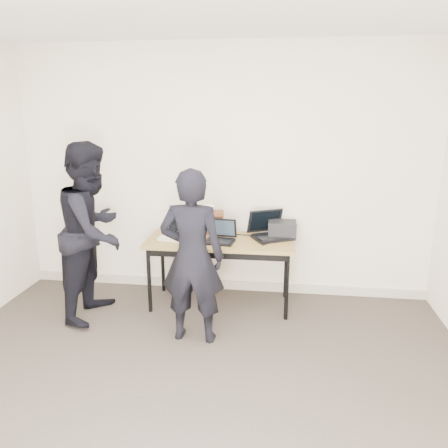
% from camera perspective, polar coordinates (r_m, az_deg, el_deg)
% --- Properties ---
extents(room, '(4.60, 4.60, 2.80)m').
position_cam_1_polar(room, '(2.59, -6.85, -0.60)').
color(room, '#3E362F').
rests_on(room, ground).
extents(desk, '(1.51, 0.66, 0.72)m').
position_cam_1_polar(desk, '(4.49, -0.53, -2.81)').
color(desk, olive).
rests_on(desk, ground).
extents(laptop_beige, '(0.31, 0.30, 0.21)m').
position_cam_1_polar(laptop_beige, '(4.55, -6.47, -1.33)').
color(laptop_beige, beige).
rests_on(laptop_beige, desk).
extents(laptop_center, '(0.32, 0.31, 0.22)m').
position_cam_1_polar(laptop_center, '(4.41, -0.44, -1.66)').
color(laptop_center, black).
rests_on(laptop_center, desk).
extents(laptop_right, '(0.50, 0.50, 0.28)m').
position_cam_1_polar(laptop_right, '(4.58, 5.94, -0.96)').
color(laptop_right, black).
rests_on(laptop_right, desk).
extents(leather_satchel, '(0.37, 0.20, 0.25)m').
position_cam_1_polar(leather_satchel, '(4.68, -2.32, 0.30)').
color(leather_satchel, '#5A3117').
rests_on(leather_satchel, desk).
extents(tissue, '(0.14, 0.11, 0.08)m').
position_cam_1_polar(tissue, '(4.65, -1.98, 2.17)').
color(tissue, white).
rests_on(tissue, leather_satchel).
extents(equipment_box, '(0.29, 0.25, 0.17)m').
position_cam_1_polar(equipment_box, '(4.60, 7.60, -0.68)').
color(equipment_box, black).
rests_on(equipment_box, desk).
extents(power_brick, '(0.09, 0.06, 0.03)m').
position_cam_1_polar(power_brick, '(4.35, -3.72, -2.43)').
color(power_brick, black).
rests_on(power_brick, desk).
extents(cables, '(1.15, 0.41, 0.01)m').
position_cam_1_polar(cables, '(4.49, 0.02, -1.96)').
color(cables, black).
rests_on(cables, desk).
extents(person_typist, '(0.58, 0.39, 1.56)m').
position_cam_1_polar(person_typist, '(3.81, -4.18, -4.33)').
color(person_typist, black).
rests_on(person_typist, ground).
extents(person_observer, '(0.71, 0.89, 1.73)m').
position_cam_1_polar(person_observer, '(4.44, -16.71, -0.92)').
color(person_observer, black).
rests_on(person_observer, ground).
extents(baseboard, '(4.50, 0.03, 0.10)m').
position_cam_1_polar(baseboard, '(5.10, -0.19, -7.91)').
color(baseboard, '#BBB09B').
rests_on(baseboard, ground).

